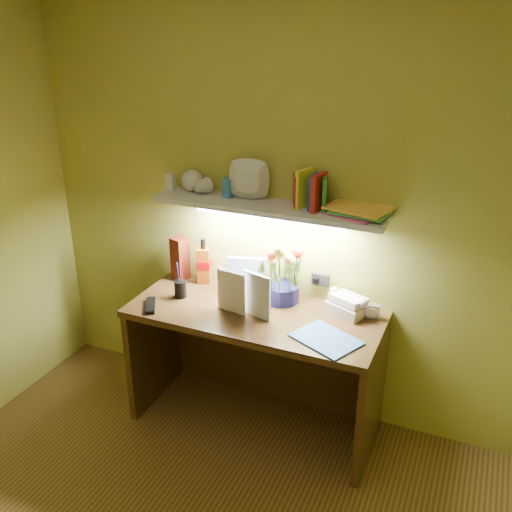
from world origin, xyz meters
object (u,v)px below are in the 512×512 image
at_px(telephone, 348,303).
at_px(desk_clock, 372,311).
at_px(flower_bouquet, 283,273).
at_px(whisky_bottle, 204,261).
at_px(desk, 255,369).

bearing_deg(telephone, desk_clock, 21.39).
bearing_deg(flower_bouquet, telephone, 0.83).
xyz_separation_m(desk_clock, whisky_bottle, (-1.04, 0.04, 0.10)).
distance_m(flower_bouquet, desk_clock, 0.53).
distance_m(desk, flower_bouquet, 0.58).
bearing_deg(telephone, flower_bouquet, -156.37).
bearing_deg(desk, whisky_bottle, 152.89).
bearing_deg(telephone, whisky_bottle, -159.27).
height_order(desk, telephone, telephone).
distance_m(flower_bouquet, telephone, 0.40).
xyz_separation_m(telephone, desk_clock, (0.13, -0.00, -0.02)).
height_order(desk, whisky_bottle, whisky_bottle).
xyz_separation_m(desk, whisky_bottle, (-0.43, 0.22, 0.52)).
bearing_deg(desk_clock, flower_bouquet, 174.95).
relative_size(desk, flower_bouquet, 4.09).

